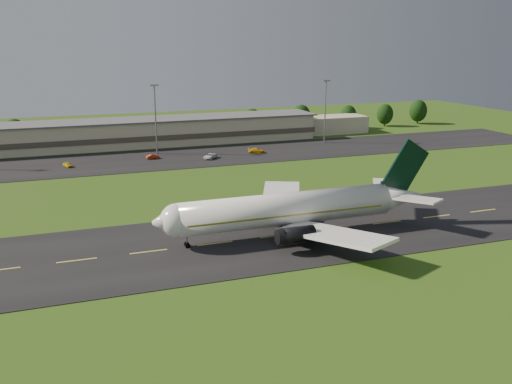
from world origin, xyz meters
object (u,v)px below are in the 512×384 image
object	(u,v)px
airliner	(291,209)
terminal	(152,132)
service_vehicle_b	(153,157)
service_vehicle_d	(257,151)
light_mast_centre	(155,111)
service_vehicle_a	(68,165)
service_vehicle_c	(210,156)
light_mast_east	(325,104)

from	to	relation	value
airliner	terminal	distance (m)	96.46
service_vehicle_b	service_vehicle_d	bearing A→B (deg)	-103.32
service_vehicle_d	service_vehicle_b	bearing A→B (deg)	112.02
service_vehicle_b	service_vehicle_d	xyz separation A→B (m)	(30.61, -1.84, 0.11)
light_mast_centre	service_vehicle_a	bearing A→B (deg)	-158.37
terminal	service_vehicle_a	world-z (taller)	terminal
service_vehicle_a	service_vehicle_d	world-z (taller)	service_vehicle_d
terminal	service_vehicle_c	size ratio (longest dim) A/B	28.45
light_mast_centre	service_vehicle_c	xyz separation A→B (m)	(12.81, -12.56, -11.93)
service_vehicle_c	service_vehicle_d	bearing A→B (deg)	53.29
airliner	service_vehicle_c	bearing A→B (deg)	86.46
service_vehicle_c	service_vehicle_d	size ratio (longest dim) A/B	1.03
light_mast_east	service_vehicle_a	size ratio (longest dim) A/B	5.72
service_vehicle_b	service_vehicle_d	distance (m)	30.67
light_mast_east	service_vehicle_b	size ratio (longest dim) A/B	5.50
light_mast_centre	service_vehicle_a	xyz separation A→B (m)	(-25.68, -10.18, -12.03)
airliner	service_vehicle_c	distance (m)	67.67
service_vehicle_a	light_mast_centre	bearing A→B (deg)	0.15
airliner	terminal	world-z (taller)	airliner
light_mast_centre	service_vehicle_b	bearing A→B (deg)	-109.35
service_vehicle_b	service_vehicle_d	size ratio (longest dim) A/B	0.75
service_vehicle_a	service_vehicle_b	size ratio (longest dim) A/B	0.96
terminal	light_mast_centre	bearing A→B (deg)	-94.95
service_vehicle_d	light_mast_east	bearing A→B (deg)	-45.81
service_vehicle_a	service_vehicle_c	distance (m)	38.56
airliner	service_vehicle_a	bearing A→B (deg)	116.17
service_vehicle_a	service_vehicle_c	bearing A→B (deg)	-25.02
service_vehicle_a	service_vehicle_b	xyz separation A→B (m)	(23.12, 2.89, 0.00)
service_vehicle_a	terminal	bearing A→B (deg)	22.75
service_vehicle_b	service_vehicle_a	bearing A→B (deg)	87.26
service_vehicle_a	service_vehicle_d	size ratio (longest dim) A/B	0.72
light_mast_centre	service_vehicle_b	xyz separation A→B (m)	(-2.56, -7.29, -12.03)
service_vehicle_a	service_vehicle_c	world-z (taller)	service_vehicle_c
light_mast_centre	light_mast_east	bearing A→B (deg)	0.00
light_mast_east	service_vehicle_b	world-z (taller)	light_mast_east
light_mast_centre	service_vehicle_a	size ratio (longest dim) A/B	5.72
service_vehicle_c	service_vehicle_a	bearing A→B (deg)	-142.93
service_vehicle_a	airliner	bearing A→B (deg)	-85.31
terminal	service_vehicle_b	distance (m)	24.03
light_mast_centre	light_mast_east	xyz separation A→B (m)	(55.00, 0.00, 0.00)
light_mast_east	service_vehicle_a	xyz separation A→B (m)	(-80.68, -10.18, -12.03)
light_mast_east	service_vehicle_b	xyz separation A→B (m)	(-57.56, -7.29, -12.03)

